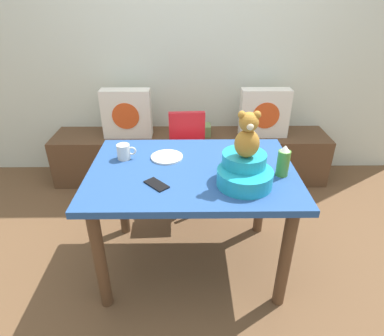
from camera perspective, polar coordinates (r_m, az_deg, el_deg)
The scene contains 14 objects.
ground_plane at distance 2.37m, azimuth 0.03°, elevation -16.00°, with size 8.00×8.00×0.00m, color brown.
back_wall at distance 3.15m, azimuth -0.29°, elevation 22.03°, with size 4.40×0.10×2.60m, color silver.
window_bench at distance 3.20m, azimuth -0.21°, elevation 2.04°, with size 2.60×0.44×0.46m, color brown.
pillow_floral_left at distance 3.06m, azimuth -11.32°, elevation 9.33°, with size 0.44×0.15×0.44m.
pillow_floral_right at distance 3.08m, azimuth 12.54°, elevation 9.37°, with size 0.44×0.15×0.44m.
book_stack at distance 3.09m, azimuth 1.38°, elevation 6.70°, with size 0.20×0.14×0.10m, color #6D8C52.
dining_table at distance 1.98m, azimuth 0.03°, elevation -2.97°, with size 1.22×0.85×0.74m.
highchair at distance 2.68m, azimuth -0.76°, elevation 3.41°, with size 0.34×0.46×0.79m.
infant_seat_teal at distance 1.77m, azimuth 9.16°, elevation -0.58°, with size 0.30×0.33×0.16m.
teddy_bear at distance 1.68m, azimuth 9.70°, elevation 5.56°, with size 0.13×0.12×0.25m.
ketchup_bottle at distance 1.89m, azimuth 15.69°, elevation 1.13°, with size 0.07×0.07×0.18m.
coffee_mug at distance 2.06m, azimuth -11.80°, elevation 2.81°, with size 0.12×0.08×0.09m.
dinner_plate_near at distance 2.05m, azimuth -4.42°, elevation 1.94°, with size 0.20×0.20×0.01m, color white.
cell_phone at distance 1.77m, azimuth -6.23°, elevation -2.88°, with size 0.07×0.14×0.01m, color black.
Camera 1 is at (-0.02, -1.68, 1.67)m, focal length 30.49 mm.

